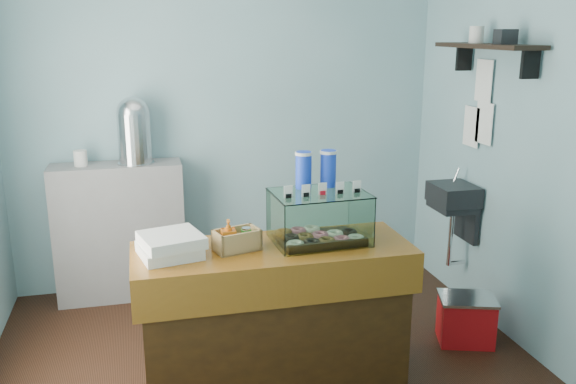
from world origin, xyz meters
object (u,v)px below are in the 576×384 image
object	(u,v)px
red_cooler	(466,319)
counter	(274,318)
display_case	(318,212)
coffee_urn	(134,129)

from	to	relation	value
red_cooler	counter	bearing A→B (deg)	-152.92
display_case	red_cooler	bearing A→B (deg)	4.91
counter	coffee_urn	xyz separation A→B (m)	(-0.74, 1.56, 0.91)
display_case	coffee_urn	size ratio (longest dim) A/B	1.09
counter	red_cooler	xyz separation A→B (m)	(1.41, 0.22, -0.29)
coffee_urn	red_cooler	size ratio (longest dim) A/B	1.16
red_cooler	coffee_urn	bearing A→B (deg)	166.25
display_case	red_cooler	size ratio (longest dim) A/B	1.26
coffee_urn	counter	bearing A→B (deg)	-64.64
counter	display_case	size ratio (longest dim) A/B	2.84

